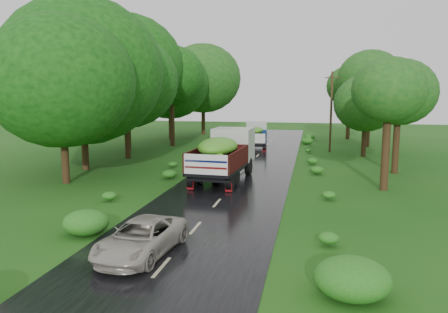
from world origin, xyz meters
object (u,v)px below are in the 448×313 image
(truck_far, at_px, (256,134))
(utility_pole, at_px, (331,111))
(truck_near, at_px, (225,152))
(car, at_px, (141,238))

(truck_far, xyz_separation_m, utility_pole, (6.83, -1.42, 2.30))
(truck_near, distance_m, utility_pole, 15.64)
(truck_near, bearing_deg, car, -87.76)
(truck_near, height_order, car, truck_near)
(car, bearing_deg, truck_far, 95.02)
(truck_far, bearing_deg, utility_pole, -16.48)
(truck_far, xyz_separation_m, car, (-0.22, -28.11, -0.76))
(truck_near, height_order, utility_pole, utility_pole)
(utility_pole, bearing_deg, car, -95.16)
(truck_near, distance_m, truck_far, 15.38)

